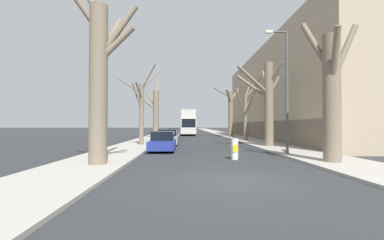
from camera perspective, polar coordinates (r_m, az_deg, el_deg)
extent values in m
plane|color=#2B2D30|center=(8.88, 8.70, -13.33)|extent=(300.00, 300.00, 0.00)
cube|color=#A39E93|center=(58.73, -5.96, -2.81)|extent=(3.50, 120.00, 0.12)
cube|color=#A39E93|center=(59.04, 5.68, -2.80)|extent=(3.50, 120.00, 0.12)
cube|color=tan|center=(35.45, 22.19, 5.15)|extent=(10.00, 34.45, 11.33)
cube|color=#6B5E4C|center=(33.55, 14.37, -2.30)|extent=(0.12, 33.76, 2.27)
cylinder|color=#7A6B56|center=(12.51, -20.08, 7.26)|extent=(0.82, 0.82, 7.37)
cylinder|color=#7A6B56|center=(14.11, -17.74, 16.95)|extent=(0.67, 2.56, 2.84)
cylinder|color=#7A6B56|center=(13.06, -16.25, 18.22)|extent=(1.89, 0.72, 2.75)
cylinder|color=#7A6B56|center=(13.66, -23.69, 22.66)|extent=(1.90, 0.63, 2.54)
cylinder|color=#7A6B56|center=(12.74, -16.60, 15.81)|extent=(1.74, 0.37, 1.79)
cylinder|color=#7A6B56|center=(23.28, -11.16, 1.17)|extent=(0.41, 0.41, 5.56)
cylinder|color=#7A6B56|center=(22.98, -12.09, 5.03)|extent=(0.80, 1.12, 2.30)
cylinder|color=#7A6B56|center=(23.18, -9.68, 9.38)|extent=(1.47, 0.92, 2.21)
cylinder|color=#7A6B56|center=(24.65, -9.00, 9.05)|extent=(1.63, 2.42, 2.37)
cylinder|color=#7A6B56|center=(24.08, -13.64, 7.40)|extent=(2.35, 0.87, 1.53)
cylinder|color=#7A6B56|center=(22.69, -11.75, 6.42)|extent=(0.38, 1.69, 1.37)
cylinder|color=#7A6B56|center=(34.83, -8.03, 1.18)|extent=(0.77, 0.77, 6.46)
cylinder|color=#7A6B56|center=(36.58, -7.76, 6.87)|extent=(0.27, 3.05, 2.69)
cylinder|color=#7A6B56|center=(35.71, -9.00, 4.38)|extent=(1.71, 1.69, 2.50)
cylinder|color=#7A6B56|center=(35.82, -7.76, 5.34)|extent=(0.43, 1.81, 1.56)
cylinder|color=#7A6B56|center=(35.05, -9.44, 3.46)|extent=(1.92, 0.34, 1.55)
cylinder|color=#7A6B56|center=(14.09, 28.63, 4.10)|extent=(0.81, 0.81, 6.25)
cylinder|color=#7A6B56|center=(13.78, 29.14, 11.97)|extent=(0.73, 1.51, 2.68)
cylinder|color=#7A6B56|center=(15.03, 30.66, 12.62)|extent=(1.82, 0.77, 3.06)
cylinder|color=#7A6B56|center=(14.74, 25.95, 14.20)|extent=(1.32, 1.34, 2.83)
cylinder|color=#7A6B56|center=(22.46, 16.72, 3.25)|extent=(0.74, 0.74, 7.11)
cylinder|color=#7A6B56|center=(22.87, 17.76, 7.18)|extent=(1.20, 0.47, 1.74)
cylinder|color=#7A6B56|center=(22.45, 17.96, 9.81)|extent=(1.04, 1.29, 1.80)
cylinder|color=#7A6B56|center=(22.20, 13.50, 8.62)|extent=(2.86, 0.54, 2.48)
cylinder|color=#7A6B56|center=(22.85, 13.34, 7.13)|extent=(2.67, 1.49, 2.32)
cylinder|color=#7A6B56|center=(23.89, 16.07, 8.11)|extent=(0.53, 2.61, 2.43)
cylinder|color=#7A6B56|center=(30.11, 11.79, 0.49)|extent=(0.45, 0.45, 5.36)
cylinder|color=#7A6B56|center=(30.97, 12.17, 5.92)|extent=(0.91, 1.33, 1.65)
cylinder|color=#7A6B56|center=(29.34, 12.57, 3.29)|extent=(0.57, 1.99, 1.99)
cylinder|color=#7A6B56|center=(30.68, 13.14, 4.87)|extent=(1.78, 0.65, 2.91)
cylinder|color=#7A6B56|center=(29.57, 10.72, 4.00)|extent=(1.57, 1.23, 2.96)
cylinder|color=#7A6B56|center=(30.91, 13.48, 6.90)|extent=(2.18, 0.73, 2.65)
cylinder|color=#7A6B56|center=(38.77, 8.60, 1.22)|extent=(0.74, 0.74, 6.82)
cylinder|color=#7A6B56|center=(37.96, 8.11, 5.25)|extent=(1.28, 2.14, 1.97)
cylinder|color=#7A6B56|center=(39.87, 9.60, 5.70)|extent=(2.00, 1.74, 2.51)
cylinder|color=#7A6B56|center=(39.83, 6.63, 6.20)|extent=(2.66, 2.24, 2.03)
cube|color=silver|center=(47.30, -0.88, -1.34)|extent=(2.52, 11.49, 2.58)
cube|color=silver|center=(47.33, -0.87, 1.06)|extent=(2.47, 11.26, 1.38)
cube|color=#B8B1A9|center=(47.36, -0.87, 1.97)|extent=(2.47, 11.26, 0.12)
cube|color=black|center=(47.30, -0.88, -0.73)|extent=(2.55, 10.11, 1.34)
cube|color=black|center=(47.33, -0.87, 1.15)|extent=(2.55, 10.11, 1.05)
cube|color=black|center=(41.58, -0.77, -0.69)|extent=(2.27, 0.06, 1.41)
cylinder|color=black|center=(43.87, -2.24, -2.84)|extent=(0.30, 1.02, 1.02)
cylinder|color=black|center=(43.90, 0.61, -2.84)|extent=(0.30, 1.02, 1.02)
cylinder|color=black|center=(50.53, -2.16, -2.60)|extent=(0.30, 1.02, 1.02)
cylinder|color=black|center=(50.56, 0.31, -2.60)|extent=(0.30, 1.02, 1.02)
cube|color=navy|center=(18.63, -6.51, -5.39)|extent=(1.77, 4.11, 0.59)
cube|color=black|center=(18.83, -6.44, -3.49)|extent=(1.55, 2.14, 0.63)
cylinder|color=black|center=(17.50, -9.39, -6.21)|extent=(0.20, 0.62, 0.62)
cylinder|color=black|center=(17.36, -4.30, -6.27)|extent=(0.20, 0.62, 0.62)
cylinder|color=black|center=(19.94, -8.43, -5.58)|extent=(0.20, 0.62, 0.62)
cylinder|color=black|center=(19.82, -3.97, -5.62)|extent=(0.20, 0.62, 0.62)
cube|color=#9EA3AD|center=(24.02, -5.41, -4.32)|extent=(1.88, 4.35, 0.67)
cube|color=black|center=(24.26, -5.37, -2.79)|extent=(1.66, 2.26, 0.60)
cylinder|color=black|center=(22.81, -7.72, -5.01)|extent=(0.20, 0.61, 0.61)
cylinder|color=black|center=(22.69, -3.52, -5.04)|extent=(0.20, 0.61, 0.61)
cylinder|color=black|center=(25.40, -7.10, -4.61)|extent=(0.20, 0.61, 0.61)
cylinder|color=black|center=(25.30, -3.33, -4.63)|extent=(0.20, 0.61, 0.61)
cube|color=#9EA3AD|center=(30.41, -4.62, -3.70)|extent=(1.81, 4.50, 0.59)
cube|color=black|center=(30.65, -4.59, -2.63)|extent=(1.59, 2.34, 0.53)
cylinder|color=black|center=(29.12, -6.32, -4.15)|extent=(0.20, 0.61, 0.61)
cylinder|color=black|center=(29.03, -3.19, -4.16)|extent=(0.20, 0.61, 0.61)
cylinder|color=black|center=(31.81, -5.92, -3.88)|extent=(0.20, 0.61, 0.61)
cylinder|color=black|center=(31.73, -3.06, -3.89)|extent=(0.20, 0.61, 0.61)
cube|color=#4C5156|center=(36.29, -4.13, -3.23)|extent=(1.86, 4.32, 0.64)
cube|color=black|center=(36.53, -4.11, -2.28)|extent=(1.63, 2.25, 0.55)
cylinder|color=black|center=(35.05, -5.57, -3.63)|extent=(0.20, 0.61, 0.61)
cylinder|color=black|center=(34.97, -2.88, -3.64)|extent=(0.20, 0.61, 0.61)
cylinder|color=black|center=(37.63, -5.30, -3.45)|extent=(0.20, 0.61, 0.61)
cylinder|color=black|center=(37.56, -2.80, -3.46)|extent=(0.20, 0.61, 0.61)
cylinder|color=#4C4F54|center=(16.88, 20.36, 5.80)|extent=(0.16, 0.16, 7.77)
cylinder|color=#4C4F54|center=(17.53, 18.53, 18.08)|extent=(1.10, 0.11, 0.11)
cube|color=beige|center=(17.35, 16.74, 18.26)|extent=(0.44, 0.20, 0.16)
cylinder|color=white|center=(14.20, 9.47, -6.39)|extent=(0.38, 0.38, 1.13)
cube|color=yellow|center=(14.00, 9.62, -6.23)|extent=(0.27, 0.01, 0.41)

